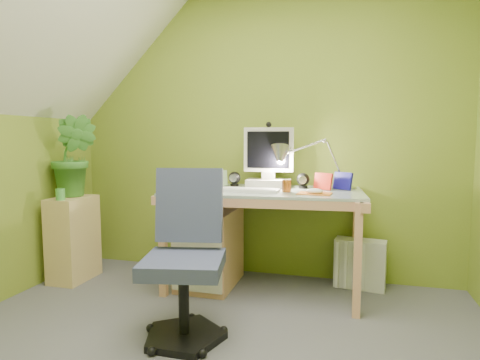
% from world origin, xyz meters
% --- Properties ---
extents(wall_back, '(3.20, 0.01, 2.40)m').
position_xyz_m(wall_back, '(0.00, 1.60, 1.20)').
color(wall_back, olive).
rests_on(wall_back, floor).
extents(desk, '(1.47, 0.82, 0.76)m').
position_xyz_m(desk, '(0.12, 1.23, 0.38)').
color(desk, tan).
rests_on(desk, floor).
extents(monitor, '(0.36, 0.24, 0.47)m').
position_xyz_m(monitor, '(0.12, 1.41, 0.99)').
color(monitor, '#B9B5A6').
rests_on(monitor, desk).
extents(speaker_left, '(0.10, 0.10, 0.12)m').
position_xyz_m(speaker_left, '(-0.15, 1.39, 0.82)').
color(speaker_left, black).
rests_on(speaker_left, desk).
extents(speaker_right, '(0.10, 0.10, 0.12)m').
position_xyz_m(speaker_right, '(0.39, 1.39, 0.82)').
color(speaker_right, black).
rests_on(speaker_right, desk).
extents(keyboard, '(0.43, 0.14, 0.02)m').
position_xyz_m(keyboard, '(0.04, 1.09, 0.77)').
color(keyboard, white).
rests_on(keyboard, desk).
extents(mousepad, '(0.24, 0.18, 0.01)m').
position_xyz_m(mousepad, '(0.50, 1.09, 0.76)').
color(mousepad, '#B35E1C').
rests_on(mousepad, desk).
extents(mouse, '(0.12, 0.07, 0.04)m').
position_xyz_m(mouse, '(0.50, 1.09, 0.78)').
color(mouse, white).
rests_on(mouse, mousepad).
extents(amber_tumbler, '(0.07, 0.07, 0.08)m').
position_xyz_m(amber_tumbler, '(0.30, 1.15, 0.80)').
color(amber_tumbler, brown).
rests_on(amber_tumbler, desk).
extents(candle_cluster, '(0.17, 0.15, 0.13)m').
position_xyz_m(candle_cluster, '(-0.48, 1.24, 0.82)').
color(candle_cluster, red).
rests_on(candle_cluster, desk).
extents(photo_frame_red, '(0.13, 0.09, 0.12)m').
position_xyz_m(photo_frame_red, '(0.54, 1.35, 0.82)').
color(photo_frame_red, '#B42213').
rests_on(photo_frame_red, desk).
extents(photo_frame_blue, '(0.14, 0.10, 0.13)m').
position_xyz_m(photo_frame_blue, '(0.68, 1.39, 0.82)').
color(photo_frame_blue, navy).
rests_on(photo_frame_blue, desk).
extents(photo_frame_green, '(0.14, 0.09, 0.12)m').
position_xyz_m(photo_frame_green, '(-0.28, 1.37, 0.82)').
color(photo_frame_green, '#90B57C').
rests_on(photo_frame_green, desk).
extents(desk_lamp, '(0.52, 0.26, 0.54)m').
position_xyz_m(desk_lamp, '(0.57, 1.41, 1.03)').
color(desk_lamp, '#B7B7BC').
rests_on(desk_lamp, desk).
extents(side_ledge, '(0.25, 0.38, 0.67)m').
position_xyz_m(side_ledge, '(-1.40, 1.05, 0.34)').
color(side_ledge, tan).
rests_on(side_ledge, floor).
extents(potted_plant, '(0.41, 0.35, 0.65)m').
position_xyz_m(potted_plant, '(-1.40, 1.10, 0.99)').
color(potted_plant, '#3A7C29').
rests_on(potted_plant, side_ledge).
extents(green_cup, '(0.07, 0.07, 0.09)m').
position_xyz_m(green_cup, '(-1.38, 0.90, 0.71)').
color(green_cup, green).
rests_on(green_cup, side_ledge).
extents(task_chair, '(0.58, 0.58, 0.89)m').
position_xyz_m(task_chair, '(-0.16, 0.37, 0.45)').
color(task_chair, '#39405E').
rests_on(task_chair, floor).
extents(radiator, '(0.39, 0.20, 0.37)m').
position_xyz_m(radiator, '(0.82, 1.46, 0.19)').
color(radiator, silver).
rests_on(radiator, floor).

